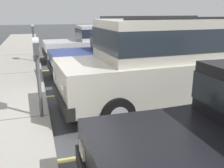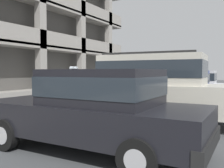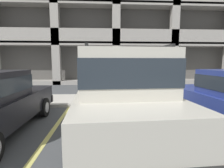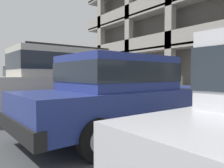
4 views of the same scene
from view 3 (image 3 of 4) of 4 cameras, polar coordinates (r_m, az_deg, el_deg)
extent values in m
cube|color=#444749|center=(6.71, -0.99, -8.32)|extent=(80.00, 80.00, 0.10)
cube|color=#ADA89E|center=(7.95, -1.41, -5.05)|extent=(40.00, 2.20, 0.12)
cube|color=#606060|center=(8.76, -28.66, -4.38)|extent=(0.03, 2.16, 0.00)
cube|color=#606060|center=(7.93, -1.41, -4.62)|extent=(0.03, 2.16, 0.00)
cube|color=#606060|center=(9.01, 24.99, -3.87)|extent=(0.03, 2.16, 0.00)
cube|color=#DBD16B|center=(5.49, -16.83, -11.60)|extent=(0.12, 4.80, 0.01)
cube|color=#DBD16B|center=(5.65, 15.71, -11.03)|extent=(0.12, 4.80, 0.01)
cube|color=beige|center=(4.23, 2.04, -6.69)|extent=(2.07, 4.79, 0.80)
cube|color=beige|center=(4.06, 2.19, 4.45)|extent=(1.76, 2.99, 0.84)
cube|color=#232B33|center=(4.06, 2.19, 4.75)|extent=(1.79, 3.02, 0.46)
cube|color=black|center=(6.53, -0.94, -4.25)|extent=(1.88, 0.25, 0.24)
cube|color=silver|center=(6.59, 3.96, -0.98)|extent=(0.24, 0.04, 0.14)
cube|color=silver|center=(6.49, -6.01, -1.13)|extent=(0.24, 0.04, 0.14)
cylinder|color=black|center=(5.89, 8.70, -6.79)|extent=(0.23, 0.67, 0.66)
cylinder|color=#B2B2B7|center=(5.89, 8.70, -6.79)|extent=(0.24, 0.37, 0.36)
cylinder|color=black|center=(5.70, -9.24, -7.26)|extent=(0.23, 0.67, 0.66)
cylinder|color=#B2B2B7|center=(5.70, -9.24, -7.26)|extent=(0.24, 0.37, 0.36)
cylinder|color=black|center=(3.32, 22.54, -18.57)|extent=(0.23, 0.67, 0.66)
cylinder|color=#B2B2B7|center=(3.32, 22.54, -18.57)|extent=(0.24, 0.37, 0.36)
cylinder|color=black|center=(2.98, -12.19, -21.34)|extent=(0.23, 0.67, 0.66)
cylinder|color=#B2B2B7|center=(2.98, -12.19, -21.34)|extent=(0.24, 0.37, 0.36)
cube|color=black|center=(4.22, 11.67, 10.66)|extent=(0.18, 2.62, 0.05)
cube|color=black|center=(4.02, -7.71, 10.93)|extent=(0.18, 2.62, 0.05)
cube|color=black|center=(7.03, -25.70, -4.38)|extent=(1.74, 0.17, 0.24)
cube|color=silver|center=(6.85, -21.57, -2.42)|extent=(0.24, 0.03, 0.14)
cube|color=silver|center=(7.26, -29.49, -2.34)|extent=(0.24, 0.03, 0.14)
cylinder|color=black|center=(6.04, -21.18, -7.13)|extent=(0.16, 0.60, 0.60)
cylinder|color=#B2B2B7|center=(6.04, -21.18, -7.13)|extent=(0.18, 0.33, 0.33)
cube|color=black|center=(7.31, 23.95, -3.87)|extent=(1.74, 0.26, 0.24)
cube|color=silver|center=(7.60, 27.27, -1.82)|extent=(0.24, 0.04, 0.14)
cube|color=silver|center=(7.06, 20.16, -2.09)|extent=(0.24, 0.04, 0.14)
cylinder|color=black|center=(6.25, 21.02, -6.65)|extent=(0.19, 0.61, 0.60)
cylinder|color=#B2B2B7|center=(6.25, 21.02, -6.65)|extent=(0.20, 0.34, 0.33)
cylinder|color=#595B60|center=(6.89, -1.37, -1.37)|extent=(0.07, 0.07, 1.20)
cube|color=#595B60|center=(6.83, -1.38, 3.85)|extent=(0.28, 0.06, 0.06)
cube|color=#424447|center=(6.82, -2.23, 5.02)|extent=(0.15, 0.11, 0.22)
cylinder|color=#9EA8B2|center=(6.81, -2.23, 5.94)|extent=(0.15, 0.11, 0.15)
cube|color=#B7B293|center=(6.76, -2.22, 4.67)|extent=(0.08, 0.01, 0.08)
cube|color=#424447|center=(6.82, -0.54, 5.03)|extent=(0.15, 0.11, 0.22)
cylinder|color=#9EA8B2|center=(6.82, -0.54, 5.95)|extent=(0.15, 0.11, 0.15)
cube|color=#B7B293|center=(6.77, -0.52, 4.68)|extent=(0.08, 0.01, 0.08)
cube|color=gray|center=(18.56, 0.07, 2.25)|extent=(32.00, 10.00, 0.30)
cube|color=gray|center=(18.55, 0.08, 11.53)|extent=(32.00, 10.00, 0.30)
cube|color=gray|center=(13.75, 1.40, 15.36)|extent=(32.00, 0.20, 1.10)
cube|color=gray|center=(19.01, 0.08, 20.58)|extent=(32.00, 10.00, 0.30)
camera|label=1|loc=(8.22, -37.69, 8.44)|focal=40.00mm
camera|label=2|loc=(6.80, -80.12, -0.79)|focal=40.00mm
camera|label=4|loc=(7.08, 75.01, -2.62)|focal=35.00mm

